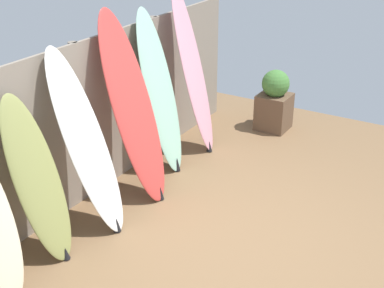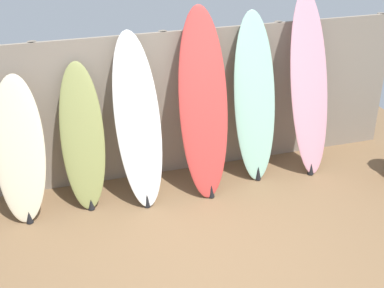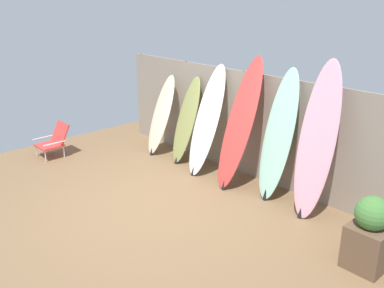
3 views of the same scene
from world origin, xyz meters
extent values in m
plane|color=brown|center=(0.00, 0.00, 0.00)|extent=(7.68, 7.68, 0.00)
cube|color=gray|center=(0.00, 2.00, 0.90)|extent=(6.08, 0.04, 1.80)
cylinder|color=slate|center=(-2.88, 2.04, 0.90)|extent=(0.10, 0.10, 1.80)
cylinder|color=slate|center=(-1.44, 2.04, 0.90)|extent=(0.10, 0.10, 1.80)
cylinder|color=slate|center=(0.00, 2.04, 0.90)|extent=(0.10, 0.10, 1.80)
cylinder|color=slate|center=(1.44, 2.04, 0.90)|extent=(0.10, 0.10, 1.80)
ellipsoid|color=beige|center=(-1.72, 1.59, 0.77)|extent=(0.61, 0.68, 1.54)
cone|color=black|center=(-1.72, 1.33, 0.08)|extent=(0.08, 0.08, 0.13)
ellipsoid|color=olive|center=(-1.04, 1.64, 0.80)|extent=(0.53, 0.64, 1.60)
cone|color=black|center=(-1.04, 1.39, 0.07)|extent=(0.08, 0.08, 0.12)
ellipsoid|color=white|center=(-0.43, 1.58, 0.94)|extent=(0.53, 0.77, 1.89)
cone|color=black|center=(-0.43, 1.26, 0.09)|extent=(0.08, 0.08, 0.15)
ellipsoid|color=#D13D38|center=(0.34, 1.56, 1.06)|extent=(0.66, 0.85, 2.12)
cone|color=black|center=(0.34, 1.23, 0.09)|extent=(0.08, 0.08, 0.15)
ellipsoid|color=#9ED6BC|center=(1.02, 1.67, 1.00)|extent=(0.54, 0.57, 2.01)
cone|color=black|center=(1.02, 1.44, 0.10)|extent=(0.08, 0.08, 0.17)
ellipsoid|color=pink|center=(1.70, 1.62, 1.10)|extent=(0.60, 0.66, 2.21)
cone|color=black|center=(1.70, 1.36, 0.08)|extent=(0.08, 0.08, 0.14)
cylinder|color=silver|center=(-3.17, -0.38, 0.11)|extent=(0.02, 0.02, 0.22)
cylinder|color=silver|center=(-2.77, -0.38, 0.11)|extent=(0.02, 0.02, 0.22)
cylinder|color=silver|center=(-3.17, -0.01, 0.11)|extent=(0.02, 0.02, 0.22)
cylinder|color=silver|center=(-2.77, -0.01, 0.11)|extent=(0.02, 0.02, 0.22)
cube|color=red|center=(-2.97, -0.20, 0.23)|extent=(0.48, 0.44, 0.03)
cube|color=red|center=(-2.97, 0.04, 0.43)|extent=(0.46, 0.23, 0.42)
cylinder|color=silver|center=(-3.21, -0.20, 0.34)|extent=(0.02, 0.44, 0.02)
cylinder|color=silver|center=(-2.73, -0.20, 0.34)|extent=(0.02, 0.44, 0.02)
cube|color=brown|center=(2.88, 0.94, 0.27)|extent=(0.44, 0.45, 0.53)
sphere|color=#457C38|center=(2.88, 0.94, 0.70)|extent=(0.40, 0.40, 0.40)
camera|label=1|loc=(-3.98, -1.79, 3.20)|focal=50.00mm
camera|label=2|loc=(-1.45, -3.77, 3.41)|focal=50.00mm
camera|label=3|loc=(4.65, -3.41, 3.02)|focal=40.00mm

